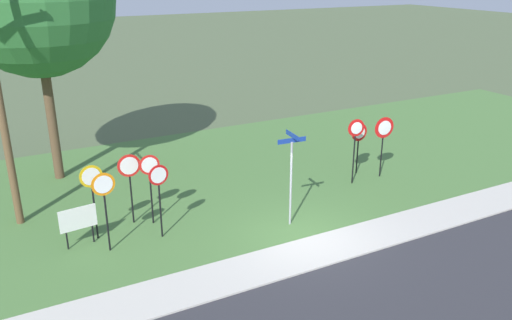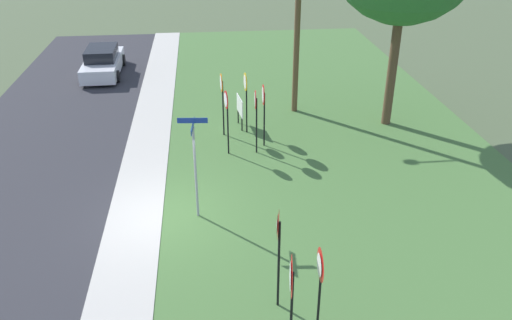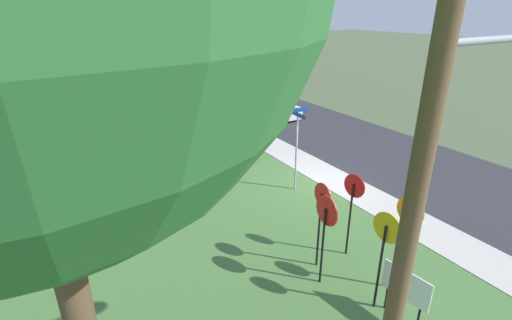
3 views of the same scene
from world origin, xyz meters
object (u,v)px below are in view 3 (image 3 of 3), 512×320
at_px(stop_sign_far_center, 407,224).
at_px(yield_sign_far_left, 193,115).
at_px(yield_sign_near_left, 184,127).
at_px(utility_pole, 426,182).
at_px(stop_sign_near_right, 353,198).
at_px(parked_sedan_distant, 271,105).
at_px(stop_sign_far_left, 326,221).
at_px(stop_sign_far_right, 385,241).
at_px(yield_sign_near_right, 207,121).
at_px(street_name_post, 297,142).
at_px(stop_sign_near_left, 321,208).
at_px(notice_board, 406,288).

relative_size(stop_sign_far_center, yield_sign_far_left, 1.01).
height_order(yield_sign_near_left, utility_pole, utility_pole).
distance_m(stop_sign_near_right, yield_sign_near_left, 8.76).
xyz_separation_m(stop_sign_near_right, yield_sign_far_left, (9.26, 0.70, 0.12)).
height_order(stop_sign_near_right, yield_sign_near_left, stop_sign_near_right).
height_order(yield_sign_far_left, parked_sedan_distant, yield_sign_far_left).
bearing_deg(yield_sign_far_left, stop_sign_far_left, -175.85).
bearing_deg(yield_sign_near_left, yield_sign_far_left, -46.70).
height_order(stop_sign_far_center, parked_sedan_distant, stop_sign_far_center).
height_order(stop_sign_far_right, yield_sign_near_left, stop_sign_far_right).
height_order(yield_sign_near_right, street_name_post, street_name_post).
xyz_separation_m(stop_sign_near_left, street_name_post, (3.91, -2.12, 0.14)).
xyz_separation_m(street_name_post, utility_pole, (-7.75, 4.07, 2.66)).
relative_size(stop_sign_far_left, street_name_post, 0.76).
bearing_deg(stop_sign_near_right, parked_sedan_distant, -32.66).
relative_size(yield_sign_far_left, parked_sedan_distant, 0.55).
relative_size(stop_sign_far_left, yield_sign_near_right, 0.92).
bearing_deg(stop_sign_far_center, yield_sign_near_right, 0.83).
height_order(stop_sign_near_left, stop_sign_far_center, stop_sign_far_center).
distance_m(stop_sign_near_right, parked_sedan_distant, 14.57).
bearing_deg(stop_sign_far_right, utility_pole, 128.96).
relative_size(stop_sign_near_left, yield_sign_near_left, 1.13).
height_order(stop_sign_far_left, yield_sign_near_left, stop_sign_far_left).
distance_m(yield_sign_near_left, notice_board, 11.02).
distance_m(stop_sign_far_left, parked_sedan_distant, 15.64).
distance_m(stop_sign_near_left, stop_sign_far_left, 0.65).
relative_size(yield_sign_near_left, utility_pole, 0.25).
distance_m(yield_sign_near_left, utility_pole, 12.89).
bearing_deg(parked_sedan_distant, street_name_post, 152.32).
height_order(stop_sign_near_right, yield_sign_far_left, yield_sign_far_left).
bearing_deg(stop_sign_near_right, street_name_post, -23.96).
distance_m(stop_sign_far_center, yield_sign_near_right, 9.51).
relative_size(stop_sign_far_right, street_name_post, 0.78).
bearing_deg(street_name_post, parked_sedan_distant, -22.46).
relative_size(stop_sign_near_left, stop_sign_near_right, 0.99).
relative_size(stop_sign_far_left, parked_sedan_distant, 0.54).
bearing_deg(stop_sign_near_left, stop_sign_far_right, -170.58).
bearing_deg(stop_sign_far_center, yield_sign_far_left, 0.48).
bearing_deg(utility_pole, stop_sign_far_right, -46.63).
height_order(stop_sign_near_left, street_name_post, street_name_post).
relative_size(yield_sign_far_left, utility_pole, 0.29).
height_order(stop_sign_far_left, utility_pole, utility_pole).
xyz_separation_m(stop_sign_far_right, yield_sign_near_left, (10.43, 0.59, -0.20)).
distance_m(street_name_post, parked_sedan_distant, 10.57).
relative_size(yield_sign_near_left, street_name_post, 0.68).
relative_size(yield_sign_near_right, street_name_post, 0.83).
bearing_deg(stop_sign_far_right, yield_sign_far_left, -5.05).
distance_m(notice_board, parked_sedan_distant, 16.92).
xyz_separation_m(stop_sign_far_right, parked_sedan_distant, (15.03, -6.81, -1.14)).
height_order(stop_sign_near_right, stop_sign_far_left, stop_sign_near_right).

